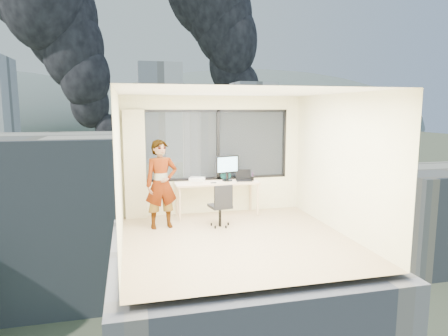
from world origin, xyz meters
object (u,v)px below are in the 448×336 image
object	(u,v)px
chair	(220,205)
monitor	(227,168)
desk	(217,199)
handbag	(226,175)
laptop	(244,176)
person	(161,184)
game_console	(197,179)

from	to	relation	value
chair	monitor	xyz separation A→B (m)	(0.37, 0.89, 0.59)
desk	handbag	bearing A→B (deg)	40.68
laptop	handbag	xyz separation A→B (m)	(-0.35, 0.23, -0.01)
chair	handbag	size ratio (longest dim) A/B	3.59
chair	handbag	bearing A→B (deg)	60.61
handbag	person	bearing A→B (deg)	-156.25
chair	laptop	size ratio (longest dim) A/B	2.47
laptop	desk	bearing A→B (deg)	-172.36
chair	game_console	distance (m)	1.12
chair	laptop	bearing A→B (deg)	38.14
chair	person	size ratio (longest dim) A/B	0.51
monitor	game_console	distance (m)	0.70
chair	laptop	distance (m)	1.15
desk	handbag	distance (m)	0.58
laptop	handbag	bearing A→B (deg)	155.53
desk	laptop	xyz separation A→B (m)	(0.61, -0.01, 0.48)
laptop	chair	bearing A→B (deg)	-123.64
desk	game_console	distance (m)	0.61
desk	chair	world-z (taller)	chair
person	game_console	bearing A→B (deg)	35.18
desk	person	bearing A→B (deg)	-154.10
game_console	monitor	bearing A→B (deg)	7.17
person	handbag	bearing A→B (deg)	19.62
chair	person	distance (m)	1.22
monitor	laptop	world-z (taller)	monitor
desk	laptop	size ratio (longest dim) A/B	5.07
person	chair	bearing A→B (deg)	-19.36
person	monitor	distance (m)	1.65
chair	person	bearing A→B (deg)	160.38
desk	chair	xyz separation A→B (m)	(-0.12, -0.81, 0.06)
monitor	handbag	xyz separation A→B (m)	(0.00, 0.14, -0.19)
person	desk	bearing A→B (deg)	16.74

